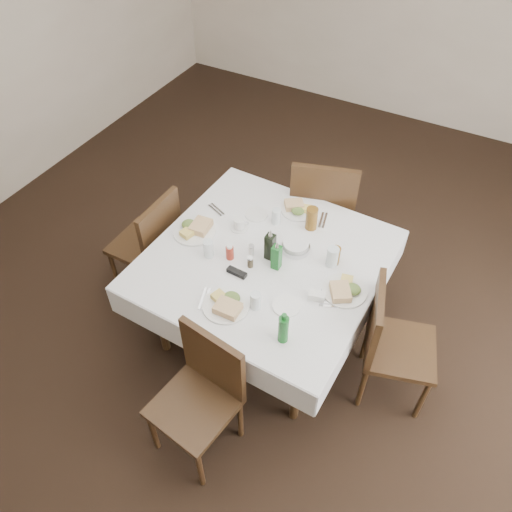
{
  "coord_description": "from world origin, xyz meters",
  "views": [
    {
      "loc": [
        0.96,
        -2.03,
        3.12
      ],
      "look_at": [
        -0.11,
        -0.07,
        0.8
      ],
      "focal_mm": 35.0,
      "sensor_mm": 36.0,
      "label": 1
    }
  ],
  "objects_px": {
    "water_w": "(208,249)",
    "ketchup_bottle": "(230,252)",
    "chair_east": "(388,339)",
    "water_s": "(255,301)",
    "water_e": "(332,257)",
    "bread_basket": "(296,246)",
    "coffee_mug": "(239,224)",
    "chair_south": "(203,389)",
    "oil_cruet_dark": "(270,246)",
    "chair_west": "(152,240)",
    "oil_cruet_green": "(277,256)",
    "dining_table": "(265,265)",
    "green_bottle": "(283,329)",
    "water_n": "(276,216)",
    "chair_north": "(322,205)"
  },
  "relations": [
    {
      "from": "chair_south",
      "to": "oil_cruet_green",
      "type": "xyz_separation_m",
      "value": [
        0.03,
        0.86,
        0.33
      ]
    },
    {
      "from": "water_w",
      "to": "ketchup_bottle",
      "type": "bearing_deg",
      "value": 19.29
    },
    {
      "from": "bread_basket",
      "to": "oil_cruet_dark",
      "type": "distance_m",
      "value": 0.2
    },
    {
      "from": "bread_basket",
      "to": "coffee_mug",
      "type": "bearing_deg",
      "value": 179.83
    },
    {
      "from": "water_e",
      "to": "oil_cruet_green",
      "type": "bearing_deg",
      "value": -147.7
    },
    {
      "from": "water_w",
      "to": "oil_cruet_dark",
      "type": "height_order",
      "value": "oil_cruet_dark"
    },
    {
      "from": "water_s",
      "to": "water_e",
      "type": "relative_size",
      "value": 0.84
    },
    {
      "from": "water_e",
      "to": "chair_east",
      "type": "bearing_deg",
      "value": -22.82
    },
    {
      "from": "water_s",
      "to": "chair_west",
      "type": "bearing_deg",
      "value": 162.21
    },
    {
      "from": "dining_table",
      "to": "water_s",
      "type": "relative_size",
      "value": 12.78
    },
    {
      "from": "dining_table",
      "to": "green_bottle",
      "type": "relative_size",
      "value": 6.63
    },
    {
      "from": "dining_table",
      "to": "ketchup_bottle",
      "type": "xyz_separation_m",
      "value": [
        -0.2,
        -0.11,
        0.13
      ]
    },
    {
      "from": "dining_table",
      "to": "water_n",
      "type": "xyz_separation_m",
      "value": [
        -0.1,
        0.34,
        0.13
      ]
    },
    {
      "from": "water_n",
      "to": "water_w",
      "type": "distance_m",
      "value": 0.55
    },
    {
      "from": "chair_south",
      "to": "oil_cruet_dark",
      "type": "distance_m",
      "value": 0.98
    },
    {
      "from": "chair_north",
      "to": "ketchup_bottle",
      "type": "relative_size",
      "value": 9.11
    },
    {
      "from": "chair_north",
      "to": "oil_cruet_green",
      "type": "xyz_separation_m",
      "value": [
        0.04,
        -0.9,
        0.27
      ]
    },
    {
      "from": "water_s",
      "to": "green_bottle",
      "type": "xyz_separation_m",
      "value": [
        0.25,
        -0.13,
        0.04
      ]
    },
    {
      "from": "coffee_mug",
      "to": "oil_cruet_dark",
      "type": "bearing_deg",
      "value": -24.76
    },
    {
      "from": "chair_south",
      "to": "chair_west",
      "type": "bearing_deg",
      "value": 139.56
    },
    {
      "from": "chair_south",
      "to": "water_n",
      "type": "distance_m",
      "value": 1.28
    },
    {
      "from": "chair_south",
      "to": "coffee_mug",
      "type": "height_order",
      "value": "chair_south"
    },
    {
      "from": "dining_table",
      "to": "water_e",
      "type": "xyz_separation_m",
      "value": [
        0.4,
        0.15,
        0.14
      ]
    },
    {
      "from": "chair_south",
      "to": "water_s",
      "type": "height_order",
      "value": "chair_south"
    },
    {
      "from": "chair_north",
      "to": "coffee_mug",
      "type": "xyz_separation_m",
      "value": [
        -0.35,
        -0.69,
        0.21
      ]
    },
    {
      "from": "chair_east",
      "to": "ketchup_bottle",
      "type": "height_order",
      "value": "chair_east"
    },
    {
      "from": "chair_south",
      "to": "water_s",
      "type": "bearing_deg",
      "value": 82.21
    },
    {
      "from": "water_w",
      "to": "green_bottle",
      "type": "xyz_separation_m",
      "value": [
        0.72,
        -0.36,
        0.04
      ]
    },
    {
      "from": "chair_north",
      "to": "chair_east",
      "type": "bearing_deg",
      "value": -47.34
    },
    {
      "from": "water_n",
      "to": "oil_cruet_green",
      "type": "height_order",
      "value": "oil_cruet_green"
    },
    {
      "from": "dining_table",
      "to": "water_w",
      "type": "xyz_separation_m",
      "value": [
        -0.34,
        -0.16,
        0.14
      ]
    },
    {
      "from": "dining_table",
      "to": "chair_north",
      "type": "bearing_deg",
      "value": 86.38
    },
    {
      "from": "water_e",
      "to": "oil_cruet_dark",
      "type": "xyz_separation_m",
      "value": [
        -0.38,
        -0.13,
        0.04
      ]
    },
    {
      "from": "dining_table",
      "to": "oil_cruet_green",
      "type": "xyz_separation_m",
      "value": [
        0.1,
        -0.04,
        0.17
      ]
    },
    {
      "from": "oil_cruet_dark",
      "to": "water_e",
      "type": "bearing_deg",
      "value": 19.33
    },
    {
      "from": "water_n",
      "to": "bread_basket",
      "type": "height_order",
      "value": "water_n"
    },
    {
      "from": "chair_west",
      "to": "oil_cruet_dark",
      "type": "xyz_separation_m",
      "value": [
        0.95,
        0.07,
        0.34
      ]
    },
    {
      "from": "chair_south",
      "to": "oil_cruet_dark",
      "type": "height_order",
      "value": "oil_cruet_dark"
    },
    {
      "from": "water_e",
      "to": "water_w",
      "type": "bearing_deg",
      "value": -157.21
    },
    {
      "from": "chair_east",
      "to": "ketchup_bottle",
      "type": "xyz_separation_m",
      "value": [
        -1.1,
        -0.06,
        0.29
      ]
    },
    {
      "from": "water_s",
      "to": "bread_basket",
      "type": "bearing_deg",
      "value": 89.6
    },
    {
      "from": "oil_cruet_dark",
      "to": "ketchup_bottle",
      "type": "relative_size",
      "value": 2.16
    },
    {
      "from": "chair_west",
      "to": "water_w",
      "type": "bearing_deg",
      "value": -10.57
    },
    {
      "from": "chair_north",
      "to": "water_w",
      "type": "distance_m",
      "value": 1.11
    },
    {
      "from": "coffee_mug",
      "to": "water_s",
      "type": "bearing_deg",
      "value": -52.24
    },
    {
      "from": "chair_south",
      "to": "oil_cruet_green",
      "type": "relative_size",
      "value": 4.01
    },
    {
      "from": "chair_east",
      "to": "water_s",
      "type": "relative_size",
      "value": 7.83
    },
    {
      "from": "oil_cruet_dark",
      "to": "coffee_mug",
      "type": "bearing_deg",
      "value": 155.24
    },
    {
      "from": "chair_east",
      "to": "ketchup_bottle",
      "type": "bearing_deg",
      "value": -177.11
    },
    {
      "from": "water_s",
      "to": "water_w",
      "type": "distance_m",
      "value": 0.53
    }
  ]
}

